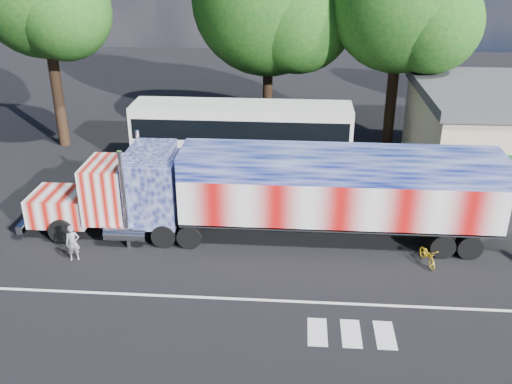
# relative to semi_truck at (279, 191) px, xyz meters

# --- Properties ---
(ground) EXTENTS (100.00, 100.00, 0.00)m
(ground) POSITION_rel_semi_truck_xyz_m (-1.10, -2.07, -2.40)
(ground) COLOR black
(lane_markings) EXTENTS (30.00, 2.67, 0.01)m
(lane_markings) POSITION_rel_semi_truck_xyz_m (0.61, -5.84, -2.40)
(lane_markings) COLOR silver
(lane_markings) RESTS_ON ground
(semi_truck) EXTENTS (21.90, 3.46, 4.67)m
(semi_truck) POSITION_rel_semi_truck_xyz_m (0.00, 0.00, 0.00)
(semi_truck) COLOR black
(semi_truck) RESTS_ON ground
(coach_bus) EXTENTS (13.15, 3.06, 3.82)m
(coach_bus) POSITION_rel_semi_truck_xyz_m (-2.58, 9.17, -0.42)
(coach_bus) COLOR silver
(coach_bus) RESTS_ON ground
(woman) EXTENTS (0.69, 0.57, 1.63)m
(woman) POSITION_rel_semi_truck_xyz_m (-8.82, -2.61, -1.59)
(woman) COLOR slate
(woman) RESTS_ON ground
(bicycle) EXTENTS (0.84, 1.60, 0.80)m
(bicycle) POSITION_rel_semi_truck_xyz_m (6.53, -1.82, -2.00)
(bicycle) COLOR gold
(bicycle) RESTS_ON ground
(tree_ne_a) EXTENTS (9.10, 8.66, 13.57)m
(tree_ne_a) POSITION_rel_semi_truck_xyz_m (7.00, 13.57, 6.77)
(tree_ne_a) COLOR black
(tree_ne_a) RESTS_ON ground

